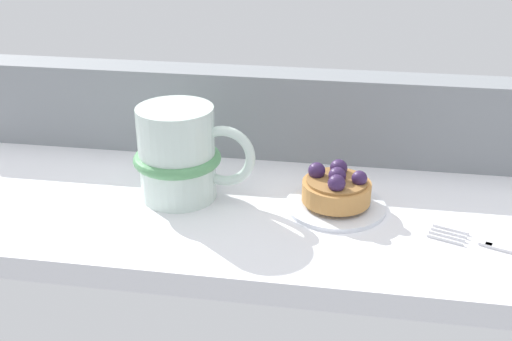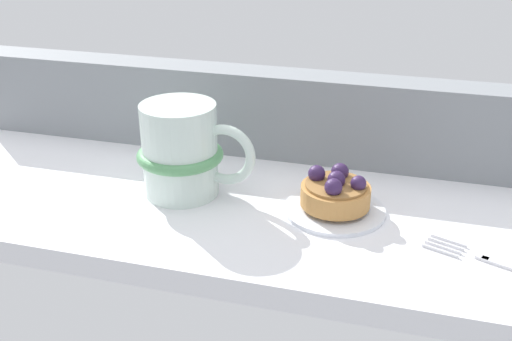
# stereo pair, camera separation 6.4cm
# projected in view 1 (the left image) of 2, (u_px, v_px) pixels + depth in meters

# --- Properties ---
(ground_plane) EXTENTS (0.88, 0.30, 0.02)m
(ground_plane) POSITION_uv_depth(u_px,v_px,m) (271.00, 209.00, 0.67)
(ground_plane) COLOR white
(window_rail_back) EXTENTS (0.86, 0.05, 0.10)m
(window_rail_back) POSITION_uv_depth(u_px,v_px,m) (285.00, 114.00, 0.75)
(window_rail_back) COLOR gray
(window_rail_back) RESTS_ON ground_plane
(dessert_plate) EXTENTS (0.10, 0.10, 0.01)m
(dessert_plate) POSITION_uv_depth(u_px,v_px,m) (335.00, 204.00, 0.64)
(dessert_plate) COLOR silver
(dessert_plate) RESTS_ON ground_plane
(raspberry_tart) EXTENTS (0.07, 0.07, 0.04)m
(raspberry_tart) POSITION_uv_depth(u_px,v_px,m) (336.00, 187.00, 0.64)
(raspberry_tart) COLOR #B77F42
(raspberry_tart) RESTS_ON dessert_plate
(coffee_mug) EXTENTS (0.13, 0.09, 0.10)m
(coffee_mug) POSITION_uv_depth(u_px,v_px,m) (180.00, 154.00, 0.65)
(coffee_mug) COLOR silver
(coffee_mug) RESTS_ON ground_plane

